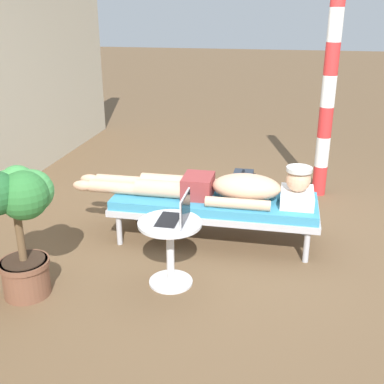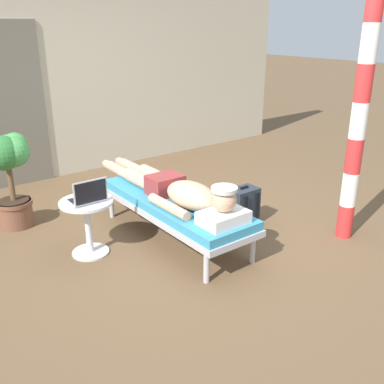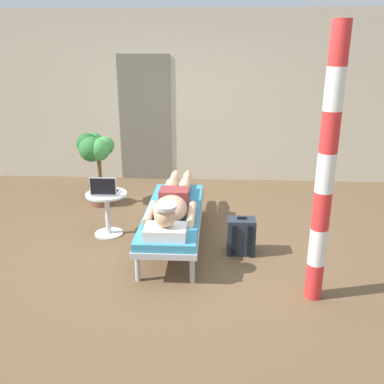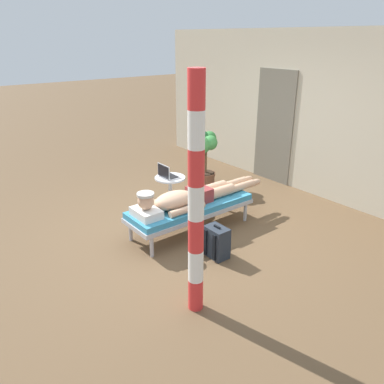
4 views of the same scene
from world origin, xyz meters
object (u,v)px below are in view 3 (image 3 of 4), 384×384
laptop (105,190)px  porch_post (326,173)px  lounge_chair (173,216)px  side_table (107,206)px  backpack (241,236)px  person_reclining (173,203)px  potted_plant (96,157)px

laptop → porch_post: (2.17, -1.16, 0.59)m
lounge_chair → side_table: size_ratio=3.52×
laptop → backpack: (1.56, -0.34, -0.39)m
person_reclining → side_table: size_ratio=4.15×
laptop → potted_plant: (-0.38, 1.05, 0.11)m
side_table → backpack: side_table is taller
lounge_chair → side_table: bearing=165.1°
porch_post → side_table: bearing=150.8°
laptop → porch_post: porch_post is taller
lounge_chair → person_reclining: person_reclining is taller
side_table → potted_plant: 1.12m
person_reclining → porch_post: (1.36, -0.95, 0.65)m
lounge_chair → potted_plant: size_ratio=1.81×
porch_post → potted_plant: bearing=139.0°
person_reclining → porch_post: bearing=-34.9°
person_reclining → potted_plant: (-1.19, 1.27, 0.17)m
laptop → porch_post: size_ratio=0.13×
backpack → potted_plant: potted_plant is taller
side_table → porch_post: size_ratio=0.22×
backpack → lounge_chair: bearing=166.8°
laptop → porch_post: bearing=-28.2°
backpack → potted_plant: (-1.94, 1.39, 0.50)m
side_table → backpack: size_ratio=1.23×
backpack → potted_plant: bearing=144.3°
side_table → porch_post: porch_post is taller
person_reclining → laptop: 0.84m
side_table → potted_plant: size_ratio=0.51×
laptop → person_reclining: bearing=-14.7°
person_reclining → side_table: (-0.81, 0.26, -0.16)m
person_reclining → backpack: size_ratio=5.12×
backpack → potted_plant: size_ratio=0.42×
person_reclining → laptop: (-0.81, 0.21, 0.06)m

